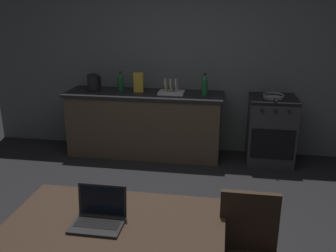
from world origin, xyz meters
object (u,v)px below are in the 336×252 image
(dining_table, at_px, (113,234))
(dish_rack, at_px, (171,90))
(laptop, at_px, (99,217))
(frying_pan, at_px, (274,96))
(bottle_b, at_px, (121,82))
(stove_oven, at_px, (271,130))
(electric_kettle, at_px, (93,83))
(bottle, at_px, (205,85))
(cereal_box, at_px, (139,82))

(dining_table, distance_m, dish_rack, 2.92)
(laptop, height_order, dish_rack, dish_rack)
(frying_pan, distance_m, dish_rack, 1.34)
(dish_rack, height_order, bottle_b, bottle_b)
(bottle_b, bearing_deg, frying_pan, -2.99)
(stove_oven, xyz_separation_m, dish_rack, (-1.34, 0.00, 0.49))
(electric_kettle, relative_size, bottle, 0.81)
(frying_pan, bearing_deg, laptop, -115.28)
(dining_table, bearing_deg, cereal_box, 100.35)
(laptop, height_order, frying_pan, laptop)
(dining_table, height_order, cereal_box, cereal_box)
(frying_pan, relative_size, dish_rack, 1.30)
(dining_table, relative_size, bottle, 4.69)
(frying_pan, height_order, dish_rack, dish_rack)
(laptop, bearing_deg, frying_pan, 68.04)
(laptop, bearing_deg, dish_rack, 93.00)
(dish_rack, xyz_separation_m, bottle_b, (-0.73, 0.08, 0.08))
(stove_oven, distance_m, dining_table, 3.17)
(stove_oven, distance_m, laptop, 3.21)
(stove_oven, bearing_deg, cereal_box, 179.28)
(bottle, distance_m, cereal_box, 0.91)
(bottle_b, bearing_deg, cereal_box, -12.50)
(dining_table, height_order, electric_kettle, electric_kettle)
(stove_oven, bearing_deg, bottle, -176.96)
(stove_oven, bearing_deg, dish_rack, 179.89)
(electric_kettle, distance_m, dish_rack, 1.10)
(bottle, relative_size, dish_rack, 0.88)
(frying_pan, height_order, bottle_b, bottle_b)
(stove_oven, distance_m, frying_pan, 0.47)
(bottle, bearing_deg, bottle_b, 173.69)
(laptop, distance_m, bottle_b, 3.07)
(stove_oven, relative_size, bottle_b, 3.33)
(dining_table, relative_size, frying_pan, 3.16)
(laptop, bearing_deg, dining_table, -1.32)
(dish_rack, bearing_deg, bottle, -6.37)
(frying_pan, bearing_deg, cereal_box, 178.48)
(bottle, bearing_deg, dish_rack, 173.63)
(cereal_box, distance_m, dish_rack, 0.47)
(frying_pan, xyz_separation_m, bottle_b, (-2.07, 0.11, 0.10))
(laptop, xyz_separation_m, cereal_box, (-0.44, 2.91, 0.26))
(laptop, xyz_separation_m, dish_rack, (0.02, 2.89, 0.17))
(bottle, bearing_deg, electric_kettle, 178.15)
(dining_table, distance_m, bottle, 2.90)
(dish_rack, bearing_deg, dining_table, -88.50)
(laptop, relative_size, bottle, 1.08)
(stove_oven, relative_size, electric_kettle, 3.72)
(dining_table, xyz_separation_m, bottle_b, (-0.80, 2.98, 0.36))
(dining_table, xyz_separation_m, dish_rack, (-0.08, 2.90, 0.28))
(bottle_b, bearing_deg, dish_rack, -6.27)
(dining_table, xyz_separation_m, cereal_box, (-0.53, 2.92, 0.37))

